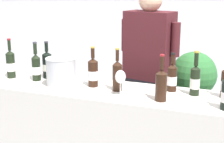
% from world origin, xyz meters
% --- Properties ---
extents(wall_back, '(8.00, 0.10, 2.80)m').
position_xyz_m(wall_back, '(0.00, 2.60, 1.40)').
color(wall_back, white).
rests_on(wall_back, ground_plane).
extents(counter, '(2.32, 0.55, 0.92)m').
position_xyz_m(counter, '(0.00, 0.00, 0.46)').
color(counter, beige).
rests_on(counter, ground_plane).
extents(wine_bottle_0, '(0.08, 0.08, 0.33)m').
position_xyz_m(wine_bottle_0, '(-0.16, 0.04, 1.04)').
color(wine_bottle_0, black).
rests_on(wine_bottle_0, counter).
extents(wine_bottle_1, '(0.07, 0.07, 0.34)m').
position_xyz_m(wine_bottle_1, '(0.06, -0.00, 1.05)').
color(wine_bottle_1, black).
rests_on(wine_bottle_1, counter).
extents(wine_bottle_2, '(0.08, 0.08, 0.30)m').
position_xyz_m(wine_bottle_2, '(0.46, 0.14, 1.03)').
color(wine_bottle_2, black).
rests_on(wine_bottle_2, counter).
extents(wine_bottle_3, '(0.07, 0.07, 0.33)m').
position_xyz_m(wine_bottle_3, '(0.63, 0.11, 1.04)').
color(wine_bottle_3, black).
rests_on(wine_bottle_3, counter).
extents(wine_bottle_4, '(0.08, 0.08, 0.34)m').
position_xyz_m(wine_bottle_4, '(0.43, -0.11, 1.04)').
color(wine_bottle_4, black).
rests_on(wine_bottle_4, counter).
extents(wine_bottle_7, '(0.07, 0.07, 0.33)m').
position_xyz_m(wine_bottle_7, '(-0.69, 0.03, 1.04)').
color(wine_bottle_7, black).
rests_on(wine_bottle_7, counter).
extents(wine_bottle_8, '(0.08, 0.08, 0.33)m').
position_xyz_m(wine_bottle_8, '(-0.65, 0.14, 1.04)').
color(wine_bottle_8, black).
rests_on(wine_bottle_8, counter).
extents(wine_bottle_9, '(0.08, 0.08, 0.35)m').
position_xyz_m(wine_bottle_9, '(-0.95, 0.03, 1.04)').
color(wine_bottle_9, black).
rests_on(wine_bottle_9, counter).
extents(wine_glass, '(0.08, 0.08, 0.19)m').
position_xyz_m(wine_glass, '(0.12, -0.10, 1.05)').
color(wine_glass, silver).
rests_on(wine_glass, counter).
extents(ice_bucket, '(0.25, 0.25, 0.23)m').
position_xyz_m(ice_bucket, '(-0.42, -0.03, 1.04)').
color(ice_bucket, silver).
rests_on(ice_bucket, counter).
extents(person_server, '(0.58, 0.33, 1.69)m').
position_xyz_m(person_server, '(0.14, 0.65, 0.82)').
color(person_server, black).
rests_on(person_server, ground_plane).
extents(potted_shrub, '(0.49, 0.50, 1.09)m').
position_xyz_m(potted_shrub, '(0.52, 0.96, 0.73)').
color(potted_shrub, brown).
rests_on(potted_shrub, ground_plane).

